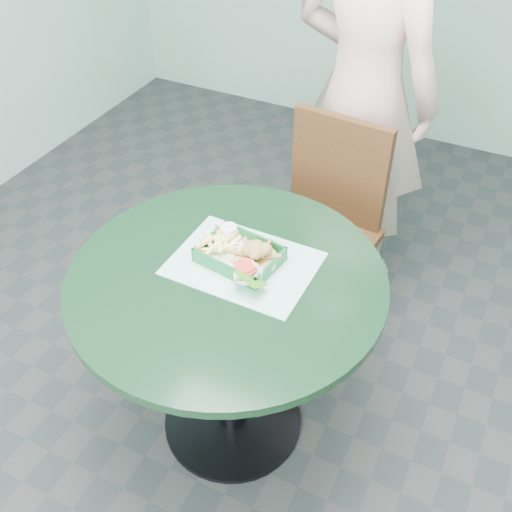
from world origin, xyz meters
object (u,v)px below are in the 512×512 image
at_px(food_basket, 240,262).
at_px(dining_chair, 327,216).
at_px(cafe_table, 228,318).
at_px(diner_person, 369,48).
at_px(crab_sandwich, 257,257).
at_px(sauce_ramekin, 225,236).

bearing_deg(food_basket, dining_chair, 84.18).
bearing_deg(cafe_table, diner_person, 86.95).
bearing_deg(cafe_table, dining_chair, 84.38).
xyz_separation_m(cafe_table, crab_sandwich, (0.06, 0.09, 0.22)).
distance_m(diner_person, sauce_ramekin, 1.00).
bearing_deg(sauce_ramekin, dining_chair, 75.54).
bearing_deg(cafe_table, crab_sandwich, 55.38).
bearing_deg(diner_person, food_basket, 100.10).
bearing_deg(crab_sandwich, sauce_ramekin, 160.41).
xyz_separation_m(food_basket, sauce_ramekin, (-0.08, 0.06, 0.03)).
relative_size(diner_person, food_basket, 9.16).
bearing_deg(diner_person, crab_sandwich, 103.22).
height_order(dining_chair, crab_sandwich, dining_chair).
height_order(food_basket, crab_sandwich, crab_sandwich).
distance_m(dining_chair, diner_person, 0.67).
height_order(cafe_table, crab_sandwich, crab_sandwich).
relative_size(cafe_table, dining_chair, 1.06).
distance_m(cafe_table, food_basket, 0.20).
xyz_separation_m(diner_person, sauce_ramekin, (-0.14, -0.94, -0.30)).
height_order(dining_chair, sauce_ramekin, dining_chair).
xyz_separation_m(cafe_table, food_basket, (0.01, 0.08, 0.19)).
bearing_deg(diner_person, cafe_table, 100.03).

